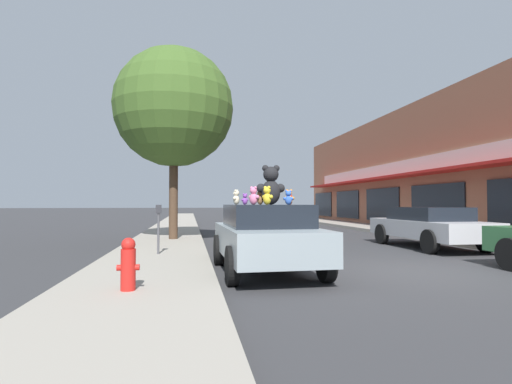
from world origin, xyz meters
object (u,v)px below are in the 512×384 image
Objects in this scene: teddy_bear_orange at (289,197)px; parking_meter at (158,223)px; street_tree at (174,108)px; teddy_bear_pink at (254,196)px; teddy_bear_yellow at (267,196)px; teddy_bear_giant at (271,186)px; parked_car_far_center at (429,225)px; teddy_bear_purple at (245,199)px; teddy_bear_brown at (260,197)px; fire_hydrant at (128,264)px; teddy_bear_cream at (236,197)px; teddy_bear_red at (290,199)px; plush_art_car at (266,236)px; teddy_bear_blue at (288,198)px.

parking_meter is at bearing -3.06° from teddy_bear_orange.
street_tree is 5.59× the size of parking_meter.
teddy_bear_yellow is at bearing -136.02° from teddy_bear_pink.
teddy_bear_giant is 7.13m from parked_car_far_center.
teddy_bear_yellow reaches higher than teddy_bear_purple.
teddy_bear_purple is 0.79× the size of teddy_bear_brown.
fire_hydrant is (-3.05, -2.18, -1.04)m from teddy_bear_orange.
teddy_bear_yellow is 0.48× the size of fire_hydrant.
teddy_bear_cream is (-0.75, 0.12, -0.26)m from teddy_bear_giant.
teddy_bear_cream is at bearing -40.57° from teddy_bear_red.
teddy_bear_yellow is 1.15× the size of teddy_bear_cream.
teddy_bear_red is at bearing 141.94° from teddy_bear_purple.
teddy_bear_yellow is at bearing 74.40° from teddy_bear_giant.
teddy_bear_purple reaches higher than parking_meter.
teddy_bear_red is 6.51m from parked_car_far_center.
parked_car_far_center is at bearing 157.86° from teddy_bear_brown.
teddy_bear_red is at bearing 33.21° from plush_art_car.
parked_car_far_center is at bearing 162.06° from teddy_bear_red.
street_tree reaches higher than parked_car_far_center.
teddy_bear_pink is (-0.48, -0.59, -0.24)m from teddy_bear_giant.
teddy_bear_cream is 0.99× the size of teddy_bear_orange.
teddy_bear_purple reaches higher than parked_car_far_center.
parked_car_far_center is (5.56, 3.27, -0.82)m from teddy_bear_red.
fire_hydrant is at bearing -92.05° from street_tree.
street_tree reaches higher than teddy_bear_yellow.
plush_art_car is at bearing -71.65° from street_tree.
teddy_bear_pink is at bearing -128.84° from plush_art_car.
fire_hydrant is (-2.19, -1.70, -1.06)m from teddy_bear_pink.
parked_car_far_center is (5.69, 3.68, -0.86)m from teddy_bear_orange.
teddy_bear_purple is 2.65m from parking_meter.
teddy_bear_giant is at bearing 106.83° from teddy_bear_cream.
teddy_bear_giant reaches higher than teddy_bear_red.
street_tree is at bearing -18.24° from teddy_bear_yellow.
teddy_bear_yellow reaches higher than teddy_bear_red.
teddy_bear_brown is at bearing 116.76° from teddy_bear_cream.
teddy_bear_orange is at bearing 3.12° from plush_art_car.
teddy_bear_purple is 0.05× the size of parked_car_far_center.
teddy_bear_yellow is 1.14× the size of teddy_bear_orange.
parking_meter is (0.11, 4.36, 0.41)m from fire_hydrant.
teddy_bear_red is at bearing -106.80° from teddy_bear_blue.
teddy_bear_giant is 2.33× the size of teddy_bear_pink.
teddy_bear_brown is 0.05× the size of street_tree.
teddy_bear_yellow is 0.30× the size of parking_meter.
teddy_bear_pink reaches higher than teddy_bear_purple.
teddy_bear_orange is (1.13, -0.23, 0.00)m from teddy_bear_cream.
teddy_bear_orange is (0.38, -0.11, -0.26)m from teddy_bear_giant.
parking_meter is (-2.07, 2.65, -0.65)m from teddy_bear_pink.
teddy_bear_pink reaches higher than parked_car_far_center.
teddy_bear_pink is 0.47× the size of fire_hydrant.
teddy_bear_blue is at bearing -146.20° from parked_car_far_center.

